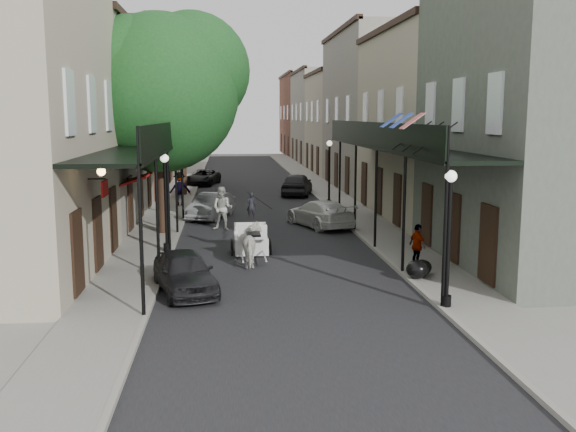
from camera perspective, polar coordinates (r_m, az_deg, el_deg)
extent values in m
plane|color=gray|center=(19.19, 0.09, -6.96)|extent=(140.00, 140.00, 0.00)
cube|color=black|center=(38.77, -2.81, 1.15)|extent=(8.00, 90.00, 0.01)
cube|color=gray|center=(38.85, -10.20, 1.12)|extent=(2.20, 90.00, 0.12)
cube|color=gray|center=(39.31, 4.49, 1.32)|extent=(2.20, 90.00, 0.12)
cube|color=#9F967F|center=(48.84, -13.69, 8.69)|extent=(5.00, 80.00, 10.50)
cube|color=gray|center=(49.48, 6.69, 8.88)|extent=(5.00, 80.00, 10.50)
cube|color=black|center=(25.60, -12.76, 5.91)|extent=(2.20, 18.00, 0.12)
cube|color=black|center=(25.47, -10.43, 7.09)|extent=(0.06, 18.00, 1.00)
cylinder|color=black|center=(16.81, -12.93, -2.06)|extent=(0.10, 0.10, 4.00)
cylinder|color=black|center=(24.67, -10.59, 1.48)|extent=(0.10, 0.10, 4.00)
cylinder|color=black|center=(32.59, -9.38, 3.30)|extent=(0.10, 0.10, 4.00)
cube|color=black|center=(26.30, 9.53, 6.08)|extent=(2.20, 18.00, 0.12)
cube|color=black|center=(26.03, 7.31, 7.20)|extent=(0.06, 18.00, 1.00)
cylinder|color=black|center=(17.65, 13.79, -1.57)|extent=(0.10, 0.10, 4.00)
cylinder|color=black|center=(25.25, 7.82, 1.72)|extent=(0.10, 0.10, 4.00)
cylinder|color=black|center=(33.04, 4.62, 3.47)|extent=(0.10, 0.10, 4.00)
cylinder|color=#382619|center=(28.60, -11.15, 4.09)|extent=(0.44, 0.44, 5.60)
sphere|color=#15431D|center=(28.52, -11.35, 10.67)|extent=(6.80, 6.80, 6.80)
sphere|color=#15431D|center=(29.07, -8.56, 12.68)|extent=(5.10, 5.10, 5.10)
cylinder|color=#382619|center=(42.54, -9.33, 5.30)|extent=(0.44, 0.44, 5.04)
sphere|color=#15431D|center=(42.46, -9.43, 9.27)|extent=(6.00, 6.00, 6.00)
sphere|color=#15431D|center=(43.01, -7.79, 10.50)|extent=(4.50, 4.50, 4.50)
cylinder|color=black|center=(18.11, 13.87, -7.33)|extent=(0.28, 0.28, 0.30)
cylinder|color=black|center=(17.74, 14.06, -2.51)|extent=(0.12, 0.12, 3.40)
sphere|color=white|center=(17.48, 14.29, 3.44)|extent=(0.32, 0.32, 0.32)
cylinder|color=black|center=(24.98, -10.69, -2.73)|extent=(0.28, 0.28, 0.30)
cylinder|color=black|center=(24.72, -10.80, 0.79)|extent=(0.12, 0.12, 3.40)
sphere|color=white|center=(24.53, -10.93, 5.07)|extent=(0.32, 0.32, 0.32)
cylinder|color=black|center=(37.18, 3.66, 1.22)|extent=(0.28, 0.28, 0.30)
cylinder|color=black|center=(37.01, 3.68, 3.60)|extent=(0.12, 0.12, 3.40)
sphere|color=white|center=(36.88, 3.71, 6.46)|extent=(0.32, 0.32, 0.32)
imported|color=silver|center=(22.66, -3.07, -2.59)|extent=(0.81, 1.74, 1.47)
torus|color=black|center=(25.20, -5.03, -1.86)|extent=(0.09, 1.15, 1.15)
torus|color=black|center=(25.26, -1.72, -1.80)|extent=(0.09, 1.15, 1.15)
torus|color=black|center=(24.03, -4.54, -3.03)|extent=(0.07, 0.60, 0.60)
torus|color=black|center=(24.09, -1.92, -2.98)|extent=(0.07, 0.60, 0.60)
cube|color=silver|center=(24.98, -3.37, -1.05)|extent=(1.26, 1.61, 0.62)
cube|color=silver|center=(23.98, -3.27, -0.39)|extent=(1.07, 0.50, 0.11)
cube|color=silver|center=(23.72, -3.25, 0.16)|extent=(1.07, 0.10, 0.44)
imported|color=black|center=(23.90, -3.28, 0.92)|extent=(0.37, 0.24, 1.00)
imported|color=#AAABA1|center=(29.71, -5.85, 0.67)|extent=(1.16, 1.01, 2.01)
imported|color=gray|center=(37.33, -9.60, 2.40)|extent=(1.33, 0.89, 1.92)
imported|color=gray|center=(22.29, 11.44, -2.60)|extent=(0.61, 0.94, 1.49)
imported|color=black|center=(19.44, -9.17, -4.93)|extent=(2.42, 4.00, 1.27)
imported|color=#A0A0A5|center=(33.16, -6.85, 0.88)|extent=(2.56, 4.14, 1.29)
imported|color=black|center=(49.25, -7.56, 3.43)|extent=(2.87, 4.57, 1.18)
imported|color=silver|center=(30.48, 2.85, 0.22)|extent=(3.22, 4.78, 1.29)
imported|color=black|center=(42.47, 0.80, 2.85)|extent=(2.71, 4.67, 1.49)
ellipsoid|color=black|center=(20.84, 11.42, -4.67)|extent=(0.71, 0.71, 0.60)
ellipsoid|color=black|center=(21.36, 11.84, -4.49)|extent=(0.62, 0.62, 0.49)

